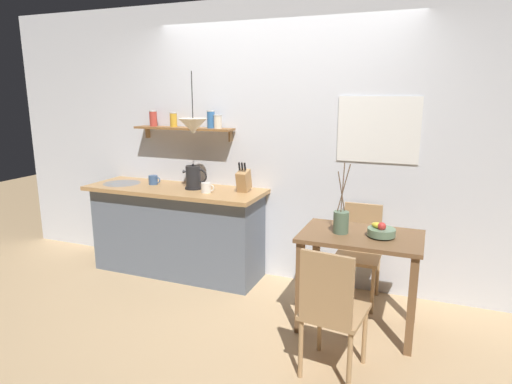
{
  "coord_description": "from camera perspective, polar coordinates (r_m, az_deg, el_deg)",
  "views": [
    {
      "loc": [
        1.36,
        -3.4,
        1.84
      ],
      "look_at": [
        -0.1,
        0.25,
        0.95
      ],
      "focal_mm": 30.91,
      "sensor_mm": 36.0,
      "label": 1
    }
  ],
  "objects": [
    {
      "name": "dining_chair_far",
      "position": [
        4.09,
        13.25,
        -7.08
      ],
      "size": [
        0.39,
        0.44,
        0.86
      ],
      "color": "tan",
      "rests_on": "ground_plane"
    },
    {
      "name": "fruit_bowl",
      "position": [
        3.45,
        15.89,
        -4.88
      ],
      "size": [
        0.21,
        0.21,
        0.12
      ],
      "color": "slate",
      "rests_on": "dining_table"
    },
    {
      "name": "ground_plane",
      "position": [
        4.1,
        -0.0,
        -13.92
      ],
      "size": [
        14.0,
        14.0,
        0.0
      ],
      "primitive_type": "plane",
      "color": "tan"
    },
    {
      "name": "knife_block",
      "position": [
        4.21,
        -1.6,
        1.53
      ],
      "size": [
        0.1,
        0.18,
        0.29
      ],
      "color": "tan",
      "rests_on": "kitchen_counter"
    },
    {
      "name": "coffee_mug_by_sink",
      "position": [
        4.68,
        -13.14,
        1.53
      ],
      "size": [
        0.13,
        0.09,
        0.09
      ],
      "color": "#3D5B89",
      "rests_on": "kitchen_counter"
    },
    {
      "name": "pendant_lamp",
      "position": [
        4.12,
        -8.15,
        8.49
      ],
      "size": [
        0.26,
        0.26,
        0.56
      ],
      "color": "black"
    },
    {
      "name": "dining_chair_near",
      "position": [
        2.95,
        9.7,
        -14.55
      ],
      "size": [
        0.43,
        0.46,
        0.9
      ],
      "color": "tan",
      "rests_on": "ground_plane"
    },
    {
      "name": "electric_kettle",
      "position": [
        4.38,
        -8.07,
        1.87
      ],
      "size": [
        0.26,
        0.17,
        0.25
      ],
      "color": "black",
      "rests_on": "kitchen_counter"
    },
    {
      "name": "kitchen_counter",
      "position": [
        4.62,
        -10.15,
        -4.83
      ],
      "size": [
        1.83,
        0.63,
        0.91
      ],
      "color": "slate",
      "rests_on": "ground_plane"
    },
    {
      "name": "coffee_mug_spare",
      "position": [
        4.21,
        -6.44,
        0.57
      ],
      "size": [
        0.14,
        0.09,
        0.09
      ],
      "color": "white",
      "rests_on": "kitchen_counter"
    },
    {
      "name": "back_wall",
      "position": [
        4.24,
        5.85,
        6.07
      ],
      "size": [
        6.8,
        0.11,
        2.7
      ],
      "color": "silver",
      "rests_on": "ground_plane"
    },
    {
      "name": "wall_shelf",
      "position": [
        4.54,
        -9.13,
        8.59
      ],
      "size": [
        1.08,
        0.2,
        0.3
      ],
      "color": "brown"
    },
    {
      "name": "dining_table",
      "position": [
        3.54,
        13.33,
        -7.68
      ],
      "size": [
        0.91,
        0.6,
        0.78
      ],
      "color": "brown",
      "rests_on": "ground_plane"
    },
    {
      "name": "twig_vase",
      "position": [
        3.46,
        10.95,
        -3.75
      ],
      "size": [
        0.12,
        0.12,
        0.55
      ],
      "color": "#567056",
      "rests_on": "dining_table"
    }
  ]
}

